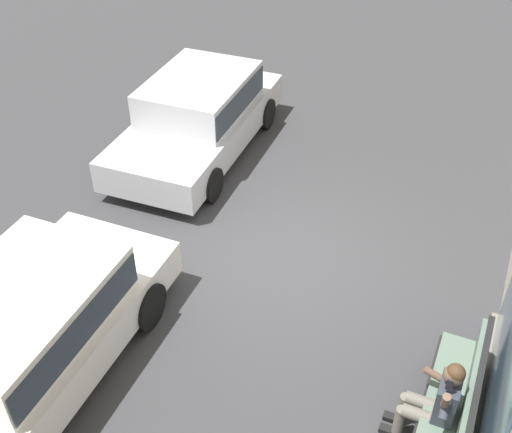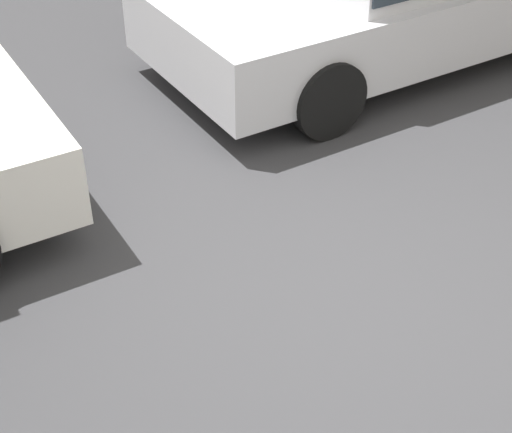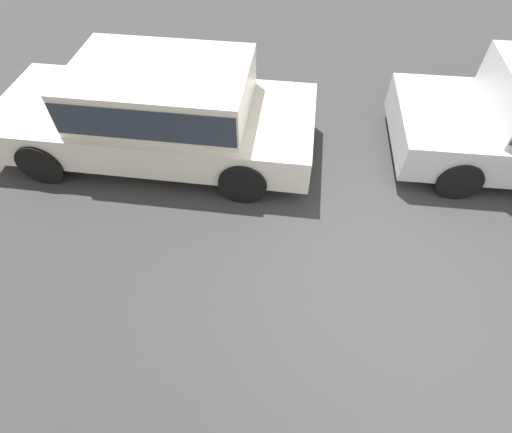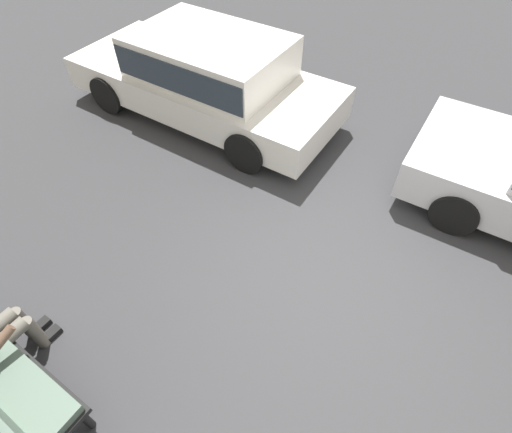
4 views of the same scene
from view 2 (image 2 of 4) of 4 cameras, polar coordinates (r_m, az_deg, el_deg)
ground_plane at (r=4.47m, az=6.33°, el=-6.45°), size 60.00×60.00×0.00m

